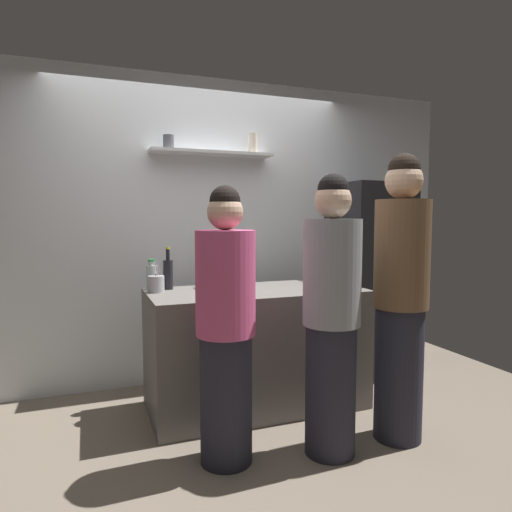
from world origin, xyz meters
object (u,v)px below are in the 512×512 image
Objects in this scene: baking_pan at (221,285)px; utensil_holder at (156,284)px; person_pink_top at (226,329)px; person_brown_jacket at (401,299)px; refrigerator at (369,279)px; wine_bottle_dark_glass at (168,273)px; water_bottle_plastic at (152,276)px; person_grey_hoodie at (331,318)px; wine_bottle_green_glass at (326,274)px.

utensil_holder reaches higher than baking_pan.
person_brown_jacket is at bearing 157.88° from person_pink_top.
refrigerator is at bearing -164.03° from person_pink_top.
person_pink_top reaches higher than baking_pan.
person_pink_top reaches higher than wine_bottle_dark_glass.
person_brown_jacket reaches higher than water_bottle_plastic.
wine_bottle_dark_glass is 0.13m from water_bottle_plastic.
person_grey_hoodie reaches higher than utensil_holder.
wine_bottle_green_glass is 0.18× the size of person_grey_hoodie.
wine_bottle_dark_glass is (-1.84, -0.12, 0.14)m from refrigerator.
utensil_holder is at bearing -62.80° from person_brown_jacket.
utensil_holder is 0.12× the size of person_brown_jacket.
refrigerator is 1.49m from baking_pan.
wine_bottle_dark_glass is at bearing -67.82° from person_brown_jacket.
wine_bottle_dark_glass is at bearing 163.62° from baking_pan.
utensil_holder is 1.24m from wine_bottle_green_glass.
wine_bottle_green_glass is (1.10, -0.40, -0.01)m from wine_bottle_dark_glass.
wine_bottle_green_glass is 1.36× the size of water_bottle_plastic.
person_brown_jacket reaches higher than person_pink_top.
refrigerator is 1.96m from utensil_holder.
person_pink_top is at bearing -147.99° from refrigerator.
refrigerator reaches higher than baking_pan.
refrigerator is at bearing 78.84° from person_grey_hoodie.
wine_bottle_dark_glass reaches higher than baking_pan.
person_grey_hoodie reaches higher than baking_pan.
person_pink_top is at bearing -74.33° from water_bottle_plastic.
baking_pan is at bearing -170.98° from refrigerator.
wine_bottle_green_glass is at bearing -20.06° from wine_bottle_dark_glass.
water_bottle_plastic is (-1.96, -0.06, 0.12)m from refrigerator.
wine_bottle_dark_glass is 0.97m from person_pink_top.
person_pink_top is (-0.61, 0.13, -0.04)m from person_grey_hoodie.
wine_bottle_green_glass is at bearing -21.92° from baking_pan.
person_grey_hoodie is (0.89, -1.11, -0.16)m from water_bottle_plastic.
utensil_holder is at bearing 163.86° from person_grey_hoodie.
water_bottle_plastic is (-0.49, 0.17, 0.07)m from baking_pan.
wine_bottle_dark_glass is 0.17× the size of person_brown_jacket.
wine_bottle_green_glass is 0.17× the size of person_brown_jacket.
person_pink_top is at bearing -79.90° from wine_bottle_dark_glass.
wine_bottle_dark_glass is at bearing 159.94° from wine_bottle_green_glass.
refrigerator is at bearing 35.22° from wine_bottle_green_glass.
wine_bottle_green_glass is at bearing -103.22° from person_brown_jacket.
refrigerator is at bearing 9.02° from baking_pan.
person_brown_jacket is (0.50, 0.01, 0.08)m from person_grey_hoodie.
person_brown_jacket is at bearing -34.29° from utensil_holder.
baking_pan is 0.20× the size of person_grey_hoodie.
person_brown_jacket is at bearing 32.03° from person_grey_hoodie.
wine_bottle_green_glass reaches higher than utensil_holder.
refrigerator is at bearing -144.39° from person_brown_jacket.
person_grey_hoodie is at bearing -47.18° from utensil_holder.
wine_bottle_green_glass is 0.75m from person_grey_hoodie.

